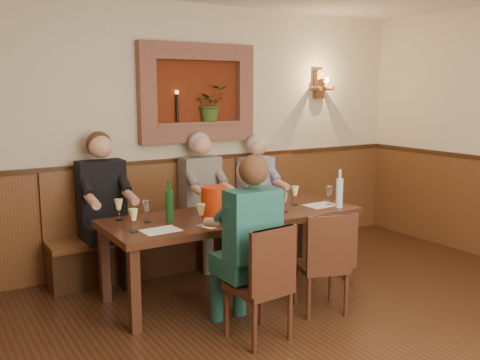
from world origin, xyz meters
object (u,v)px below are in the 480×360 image
object	(u,v)px
spittoon_bucket	(214,201)
bench	(189,234)
person_bench_left	(105,221)
water_bottle	(339,192)
person_chair_front	(246,259)
wine_bottle_green_b	(170,205)
chair_near_right	(321,282)
dining_table	(234,221)
person_bench_mid	(204,211)
person_bench_right	(260,206)
wine_bottle_green_a	(257,198)
chair_near_left	(260,306)

from	to	relation	value
spittoon_bucket	bench	bearing A→B (deg)	77.92
person_bench_left	water_bottle	bearing A→B (deg)	-30.09
person_chair_front	wine_bottle_green_b	world-z (taller)	person_chair_front
chair_near_right	water_bottle	world-z (taller)	water_bottle
dining_table	person_bench_mid	xyz separation A→B (m)	(0.13, 0.84, -0.08)
wine_bottle_green_b	water_bottle	bearing A→B (deg)	-10.83
water_bottle	person_bench_mid	bearing A→B (deg)	127.73
person_bench_mid	spittoon_bucket	world-z (taller)	person_bench_mid
person_bench_right	wine_bottle_green_a	size ratio (longest dim) A/B	3.69
person_bench_right	wine_bottle_green_b	size ratio (longest dim) A/B	3.69
dining_table	wine_bottle_green_a	xyz separation A→B (m)	(0.18, -0.13, 0.23)
person_bench_left	wine_bottle_green_b	distance (m)	0.93
bench	water_bottle	xyz separation A→B (m)	(1.02, -1.25, 0.57)
dining_table	person_bench_mid	bearing A→B (deg)	81.03
wine_bottle_green_b	water_bottle	size ratio (longest dim) A/B	1.00
dining_table	chair_near_left	world-z (taller)	chair_near_left
wine_bottle_green_a	water_bottle	size ratio (longest dim) A/B	1.00
person_bench_left	person_chair_front	xyz separation A→B (m)	(0.61, -1.61, -0.04)
person_bench_left	person_bench_mid	distance (m)	1.09
chair_near_right	person_chair_front	bearing A→B (deg)	-163.47
chair_near_right	wine_bottle_green_b	xyz separation A→B (m)	(-1.04, 0.81, 0.65)
person_chair_front	chair_near_left	bearing A→B (deg)	-89.46
person_bench_mid	water_bottle	size ratio (longest dim) A/B	3.87
spittoon_bucket	wine_bottle_green_a	xyz separation A→B (m)	(0.38, -0.14, 0.02)
dining_table	chair_near_right	bearing A→B (deg)	-63.74
wine_bottle_green_a	bench	bearing A→B (deg)	99.39
person_chair_front	wine_bottle_green_a	xyz separation A→B (m)	(0.53, 0.65, 0.32)
bench	chair_near_right	distance (m)	1.79
person_bench_left	spittoon_bucket	size ratio (longest dim) A/B	5.49
person_bench_mid	chair_near_right	bearing A→B (deg)	-80.88
dining_table	spittoon_bucket	world-z (taller)	spittoon_bucket
wine_bottle_green_a	chair_near_left	bearing A→B (deg)	-122.10
person_bench_mid	spittoon_bucket	bearing A→B (deg)	-111.91
bench	chair_near_right	bearing A→B (deg)	-77.24
person_bench_right	chair_near_right	bearing A→B (deg)	-105.53
person_bench_mid	person_chair_front	world-z (taller)	person_bench_mid
person_chair_front	bench	bearing A→B (deg)	78.49
person_bench_left	spittoon_bucket	xyz separation A→B (m)	(0.76, -0.82, 0.27)
person_chair_front	wine_bottle_green_a	world-z (taller)	person_chair_front
person_bench_mid	wine_bottle_green_a	xyz separation A→B (m)	(0.05, -0.97, 0.30)
person_bench_mid	person_chair_front	bearing A→B (deg)	-106.64
dining_table	person_bench_left	bearing A→B (deg)	138.84
person_bench_left	person_bench_right	bearing A→B (deg)	0.12
person_bench_mid	dining_table	bearing A→B (deg)	-98.97
bench	person_chair_front	bearing A→B (deg)	-101.51
spittoon_bucket	wine_bottle_green_b	size ratio (longest dim) A/B	0.73
spittoon_bucket	person_chair_front	bearing A→B (deg)	-100.84
chair_near_left	person_bench_right	bearing A→B (deg)	50.92
person_bench_left	wine_bottle_green_a	bearing A→B (deg)	-40.41
dining_table	water_bottle	world-z (taller)	water_bottle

